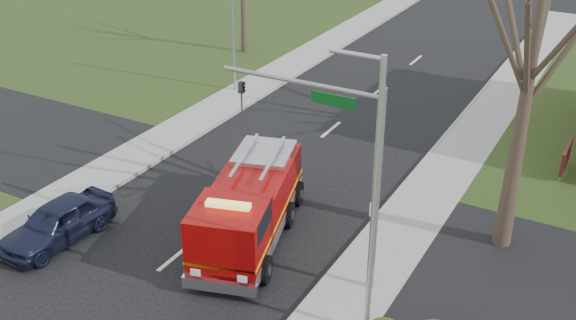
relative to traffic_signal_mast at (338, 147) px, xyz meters
The scene contains 10 objects.
ground 7.18m from the traffic_signal_mast, 163.94° to the right, with size 120.00×120.00×0.00m, color black.
sidewalk_right 4.97m from the traffic_signal_mast, 56.58° to the right, with size 2.40×80.00×0.15m, color gray.
sidewalk_left 12.41m from the traffic_signal_mast, behind, with size 2.40×80.00×0.15m, color gray.
health_center_sign 12.79m from the traffic_signal_mast, 64.32° to the left, with size 0.12×2.00×1.40m.
bare_tree_near 6.78m from the traffic_signal_mast, 46.37° to the left, with size 6.00×6.00×12.00m.
traffic_signal_mast is the anchor object (origin of this frame).
streetlight_pole 2.78m from the traffic_signal_mast, 46.02° to the right, with size 1.48×0.16×8.40m.
utility_pole_far 17.38m from the traffic_signal_mast, 133.85° to the left, with size 0.14×0.14×7.00m, color gray.
fire_engine 4.99m from the traffic_signal_mast, behind, with size 4.22×7.25×2.77m.
parked_car_maroon 10.57m from the traffic_signal_mast, 163.92° to the right, with size 1.75×4.35×1.48m, color #171B34.
Camera 1 is at (12.59, -14.74, 13.27)m, focal length 42.00 mm.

